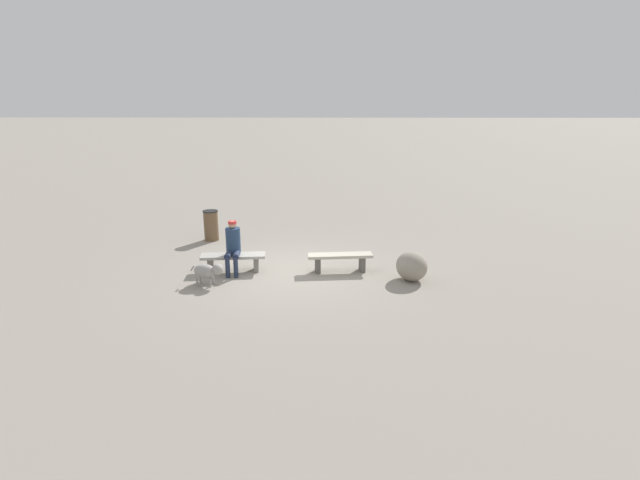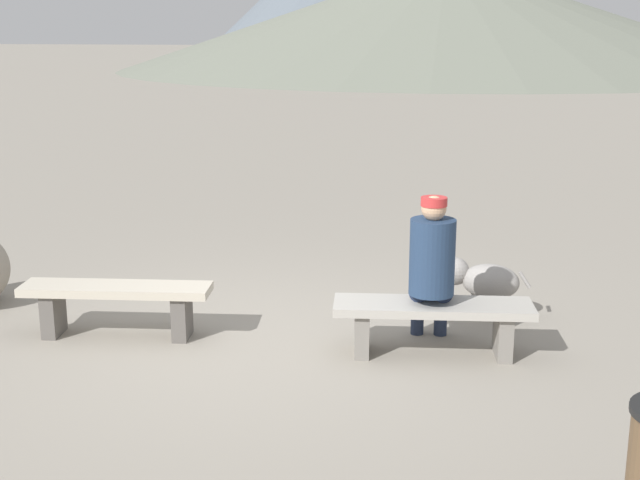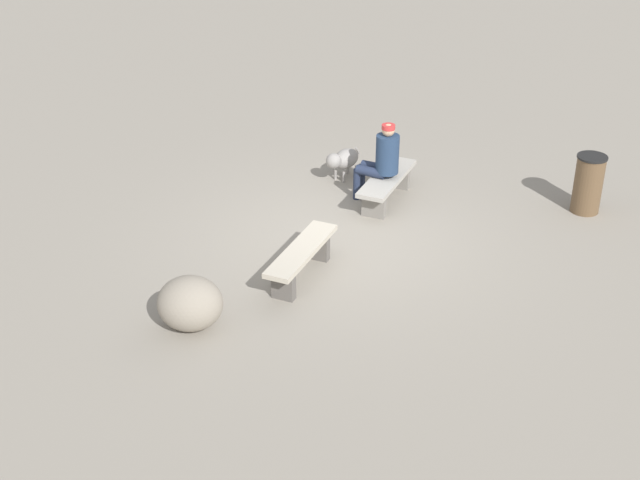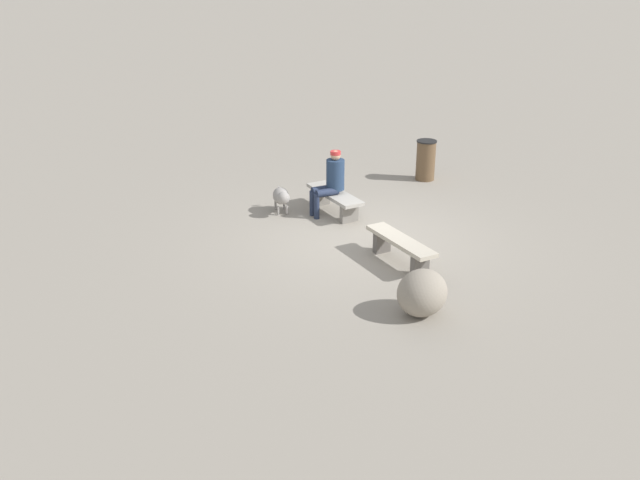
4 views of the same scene
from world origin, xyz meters
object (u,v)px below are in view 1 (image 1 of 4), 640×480
bench_left (340,259)px  trash_bin (211,225)px  bench_right (233,259)px  seated_person (233,244)px  boulder (412,266)px  dog (208,271)px

bench_left → trash_bin: 4.72m
bench_left → bench_right: bearing=-5.4°
seated_person → boulder: (-4.28, 0.47, -0.39)m
bench_left → seated_person: 2.64m
dog → trash_bin: 3.84m
bench_right → boulder: size_ratio=2.01×
bench_left → boulder: bearing=155.2°
bench_left → boulder: boulder is taller
trash_bin → boulder: trash_bin is taller
bench_left → bench_right: bench_left is taller
boulder → bench_left: bearing=-19.0°
bench_left → dog: dog is taller
bench_left → dog: (3.04, 1.00, 0.03)m
bench_right → trash_bin: 3.03m
dog → boulder: bearing=16.1°
seated_person → bench_left: bearing=179.2°
bench_left → seated_person: bearing=-3.5°
bench_right → bench_left: bearing=174.6°
trash_bin → bench_left: bearing=144.1°
bench_right → dog: size_ratio=2.03×
bench_left → dog: size_ratio=2.04×
bench_right → seated_person: size_ratio=1.24×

